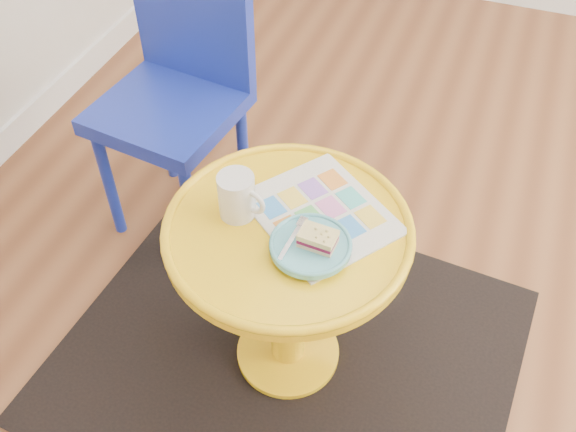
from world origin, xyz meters
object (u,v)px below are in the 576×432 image
(mug, at_px, (237,195))
(plate, at_px, (310,246))
(chair, at_px, (179,83))
(newspaper, at_px, (321,213))
(side_table, at_px, (288,270))

(mug, bearing_deg, plate, -1.38)
(chair, height_order, newspaper, chair)
(chair, xyz_separation_m, newspaper, (0.61, -0.42, 0.04))
(plate, bearing_deg, chair, 139.33)
(side_table, xyz_separation_m, chair, (-0.55, 0.49, 0.12))
(plate, bearing_deg, side_table, 145.36)
(chair, bearing_deg, side_table, -34.49)
(chair, distance_m, mug, 0.65)
(chair, xyz_separation_m, mug, (0.42, -0.48, 0.10))
(chair, distance_m, plate, 0.83)
(chair, height_order, plate, chair)
(chair, relative_size, newspaper, 2.76)
(side_table, bearing_deg, newspaper, 50.18)
(plate, bearing_deg, newspaper, 97.64)
(side_table, xyz_separation_m, newspaper, (0.06, 0.07, 0.16))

